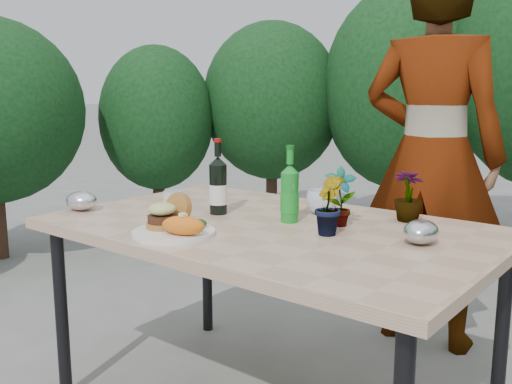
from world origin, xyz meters
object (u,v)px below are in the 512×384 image
Objects in this scene: dinner_plate at (174,233)px; person at (432,156)px; patio_table at (270,239)px; wine_bottle at (218,186)px.

dinner_plate is 0.15× the size of person.
patio_table is 0.37m from dinner_plate.
wine_bottle reaches higher than patio_table.
person reaches higher than patio_table.
dinner_plate is (-0.16, -0.33, 0.06)m from patio_table.
wine_bottle is at bearing 58.53° from person.
wine_bottle is (-0.11, 0.34, 0.10)m from dinner_plate.
patio_table is 0.87× the size of person.
dinner_plate is 1.39m from person.
person is (0.46, 1.00, 0.06)m from wine_bottle.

